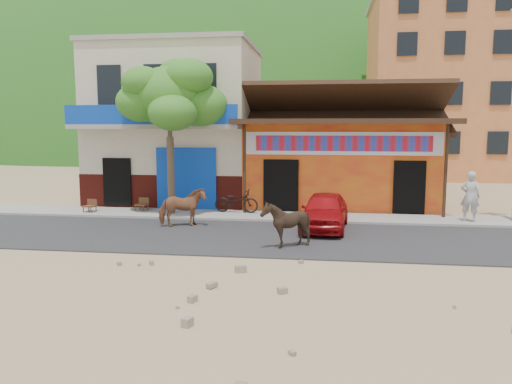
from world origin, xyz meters
TOP-DOWN VIEW (x-y plane):
  - ground at (0.00, 0.00)m, footprint 120.00×120.00m
  - road at (0.00, 2.50)m, footprint 60.00×5.00m
  - sidewalk at (0.00, 6.00)m, footprint 60.00×2.00m
  - dance_club at (2.00, 10.00)m, footprint 8.00×6.00m
  - cafe_building at (-5.50, 10.00)m, footprint 7.00×6.00m
  - apartment_front at (9.00, 24.00)m, footprint 9.00×9.00m
  - hillside at (0.00, 70.00)m, footprint 100.00×40.00m
  - tree at (-4.60, 5.80)m, footprint 3.00×3.00m
  - cow_tan at (-3.56, 3.73)m, footprint 1.76×1.33m
  - cow_dark at (0.24, 1.23)m, footprint 1.42×1.31m
  - red_car at (1.35, 4.02)m, footprint 1.80×3.78m
  - scooter at (-2.11, 6.34)m, footprint 1.79×0.72m
  - pedestrian at (6.51, 5.66)m, footprint 0.77×0.63m
  - cafe_chair_left at (-7.95, 5.68)m, footprint 0.49×0.49m
  - cafe_chair_right at (-6.00, 6.26)m, footprint 0.52×0.52m

SIDE VIEW (x-z plane):
  - ground at x=0.00m, z-range 0.00..0.00m
  - road at x=0.00m, z-range 0.00..0.04m
  - sidewalk at x=0.00m, z-range 0.00..0.12m
  - scooter at x=-2.11m, z-range 0.12..1.04m
  - cafe_chair_left at x=-7.95m, z-range 0.12..1.05m
  - cafe_chair_right at x=-6.00m, z-range 0.12..1.08m
  - red_car at x=1.35m, z-range 0.04..1.29m
  - cow_tan at x=-3.56m, z-range 0.04..1.39m
  - cow_dark at x=0.24m, z-range 0.04..1.41m
  - pedestrian at x=6.51m, z-range 0.12..1.94m
  - dance_club at x=2.00m, z-range 0.00..3.60m
  - tree at x=-4.60m, z-range 0.12..6.12m
  - cafe_building at x=-5.50m, z-range 0.00..7.00m
  - apartment_front at x=9.00m, z-range 0.00..12.00m
  - hillside at x=0.00m, z-range 0.00..24.00m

